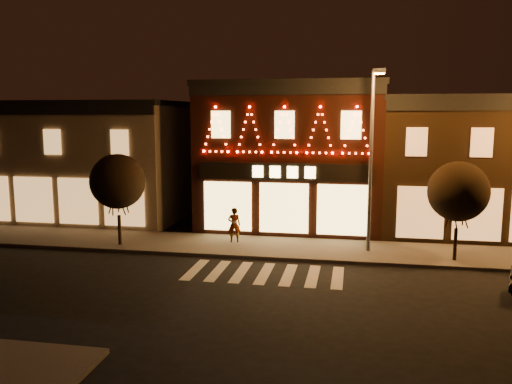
# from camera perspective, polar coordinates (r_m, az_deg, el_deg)

# --- Properties ---
(ground) EXTENTS (120.00, 120.00, 0.00)m
(ground) POSITION_cam_1_polar(r_m,az_deg,el_deg) (18.33, -1.21, -12.52)
(ground) COLOR black
(ground) RESTS_ON ground
(sidewalk_far) EXTENTS (44.00, 4.00, 0.15)m
(sidewalk_far) POSITION_cam_1_polar(r_m,az_deg,el_deg) (25.63, 6.89, -6.23)
(sidewalk_far) COLOR #47423D
(sidewalk_far) RESTS_ON ground
(building_left) EXTENTS (12.20, 8.28, 7.30)m
(building_left) POSITION_cam_1_polar(r_m,az_deg,el_deg) (35.01, -17.63, 3.37)
(building_left) COLOR #716650
(building_left) RESTS_ON ground
(building_pulp) EXTENTS (10.20, 8.34, 8.30)m
(building_pulp) POSITION_cam_1_polar(r_m,az_deg,el_deg) (31.01, 4.06, 4.06)
(building_pulp) COLOR black
(building_pulp) RESTS_ON ground
(building_right_a) EXTENTS (9.20, 8.28, 7.50)m
(building_right_a) POSITION_cam_1_polar(r_m,az_deg,el_deg) (31.43, 21.55, 2.81)
(building_right_a) COLOR black
(building_right_a) RESTS_ON ground
(streetlamp_mid) EXTENTS (0.55, 1.92, 8.35)m
(streetlamp_mid) POSITION_cam_1_polar(r_m,az_deg,el_deg) (24.55, 12.47, 4.77)
(streetlamp_mid) COLOR #59595E
(streetlamp_mid) RESTS_ON sidewalk_far
(tree_left) EXTENTS (2.68, 2.68, 4.49)m
(tree_left) POSITION_cam_1_polar(r_m,az_deg,el_deg) (26.44, -14.78, 1.11)
(tree_left) COLOR black
(tree_left) RESTS_ON sidewalk_far
(tree_right) EXTENTS (2.62, 2.62, 4.38)m
(tree_right) POSITION_cam_1_polar(r_m,az_deg,el_deg) (24.43, 21.09, 0.04)
(tree_right) COLOR black
(tree_right) RESTS_ON sidewalk_far
(pedestrian) EXTENTS (0.72, 0.56, 1.76)m
(pedestrian) POSITION_cam_1_polar(r_m,az_deg,el_deg) (26.45, -2.38, -3.58)
(pedestrian) COLOR gray
(pedestrian) RESTS_ON sidewalk_far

